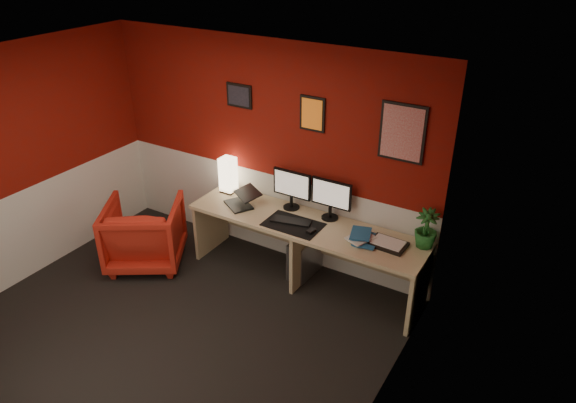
# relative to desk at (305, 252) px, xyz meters

# --- Properties ---
(ground) EXTENTS (4.00, 3.50, 0.01)m
(ground) POSITION_rel_desk_xyz_m (-0.69, -1.41, -0.36)
(ground) COLOR black
(ground) RESTS_ON ground
(ceiling) EXTENTS (4.00, 3.50, 0.01)m
(ceiling) POSITION_rel_desk_xyz_m (-0.69, -1.41, 2.13)
(ceiling) COLOR white
(ceiling) RESTS_ON ground
(wall_back) EXTENTS (4.00, 0.01, 2.50)m
(wall_back) POSITION_rel_desk_xyz_m (-0.69, 0.34, 0.89)
(wall_back) COLOR maroon
(wall_back) RESTS_ON ground
(wall_left) EXTENTS (0.01, 3.50, 2.50)m
(wall_left) POSITION_rel_desk_xyz_m (-2.69, -1.41, 0.89)
(wall_left) COLOR maroon
(wall_left) RESTS_ON ground
(wall_right) EXTENTS (0.01, 3.50, 2.50)m
(wall_right) POSITION_rel_desk_xyz_m (1.31, -1.41, 0.89)
(wall_right) COLOR maroon
(wall_right) RESTS_ON ground
(wainscot_back) EXTENTS (4.00, 0.01, 1.00)m
(wainscot_back) POSITION_rel_desk_xyz_m (-0.69, 0.34, 0.14)
(wainscot_back) COLOR silver
(wainscot_back) RESTS_ON ground
(wainscot_left) EXTENTS (0.01, 3.50, 1.00)m
(wainscot_left) POSITION_rel_desk_xyz_m (-2.68, -1.41, 0.14)
(wainscot_left) COLOR silver
(wainscot_left) RESTS_ON ground
(wainscot_right) EXTENTS (0.01, 3.50, 1.00)m
(wainscot_right) POSITION_rel_desk_xyz_m (1.31, -1.41, 0.14)
(wainscot_right) COLOR silver
(wainscot_right) RESTS_ON ground
(desk) EXTENTS (2.60, 0.65, 0.73)m
(desk) POSITION_rel_desk_xyz_m (0.00, 0.00, 0.00)
(desk) COLOR tan
(desk) RESTS_ON ground
(shoji_lamp) EXTENTS (0.16, 0.16, 0.40)m
(shoji_lamp) POSITION_rel_desk_xyz_m (-1.12, 0.19, 0.56)
(shoji_lamp) COLOR #FFE5B2
(shoji_lamp) RESTS_ON desk
(laptop) EXTENTS (0.40, 0.37, 0.22)m
(laptop) POSITION_rel_desk_xyz_m (-0.82, -0.04, 0.47)
(laptop) COLOR black
(laptop) RESTS_ON desk
(monitor_left) EXTENTS (0.45, 0.06, 0.58)m
(monitor_left) POSITION_rel_desk_xyz_m (-0.29, 0.21, 0.66)
(monitor_left) COLOR black
(monitor_left) RESTS_ON desk
(monitor_right) EXTENTS (0.45, 0.06, 0.58)m
(monitor_right) POSITION_rel_desk_xyz_m (0.18, 0.22, 0.66)
(monitor_right) COLOR black
(monitor_right) RESTS_ON desk
(desk_mat) EXTENTS (0.60, 0.38, 0.01)m
(desk_mat) POSITION_rel_desk_xyz_m (-0.09, -0.10, 0.37)
(desk_mat) COLOR black
(desk_mat) RESTS_ON desk
(keyboard) EXTENTS (0.44, 0.23, 0.02)m
(keyboard) POSITION_rel_desk_xyz_m (-0.14, -0.06, 0.38)
(keyboard) COLOR black
(keyboard) RESTS_ON desk_mat
(mouse) EXTENTS (0.07, 0.11, 0.03)m
(mouse) POSITION_rel_desk_xyz_m (0.15, -0.14, 0.39)
(mouse) COLOR black
(mouse) RESTS_ON desk_mat
(book_bottom) EXTENTS (0.25, 0.32, 0.03)m
(book_bottom) POSITION_rel_desk_xyz_m (0.59, -0.02, 0.38)
(book_bottom) COLOR #1E578B
(book_bottom) RESTS_ON desk
(book_middle) EXTENTS (0.28, 0.32, 0.02)m
(book_middle) POSITION_rel_desk_xyz_m (0.55, -0.00, 0.40)
(book_middle) COLOR silver
(book_middle) RESTS_ON book_bottom
(book_top) EXTENTS (0.26, 0.31, 0.02)m
(book_top) POSITION_rel_desk_xyz_m (0.53, -0.03, 0.43)
(book_top) COLOR #1E578B
(book_top) RESTS_ON book_middle
(zen_tray) EXTENTS (0.36, 0.27, 0.03)m
(zen_tray) POSITION_rel_desk_xyz_m (0.90, 0.03, 0.38)
(zen_tray) COLOR black
(zen_tray) RESTS_ON desk
(potted_plant) EXTENTS (0.23, 0.23, 0.39)m
(potted_plant) POSITION_rel_desk_xyz_m (1.20, 0.20, 0.56)
(potted_plant) COLOR #19591E
(potted_plant) RESTS_ON desk
(pc_tower) EXTENTS (0.23, 0.46, 0.45)m
(pc_tower) POSITION_rel_desk_xyz_m (-0.06, 0.11, -0.14)
(pc_tower) COLOR #99999E
(pc_tower) RESTS_ON ground
(armchair) EXTENTS (1.13, 1.14, 0.76)m
(armchair) POSITION_rel_desk_xyz_m (-1.74, -0.61, 0.02)
(armchair) COLOR red
(armchair) RESTS_ON ground
(art_left) EXTENTS (0.32, 0.02, 0.26)m
(art_left) POSITION_rel_desk_xyz_m (-1.02, 0.33, 1.49)
(art_left) COLOR black
(art_left) RESTS_ON wall_back
(art_center) EXTENTS (0.28, 0.02, 0.36)m
(art_center) POSITION_rel_desk_xyz_m (-0.12, 0.33, 1.44)
(art_center) COLOR orange
(art_center) RESTS_ON wall_back
(art_right) EXTENTS (0.44, 0.02, 0.56)m
(art_right) POSITION_rel_desk_xyz_m (0.83, 0.33, 1.42)
(art_right) COLOR red
(art_right) RESTS_ON wall_back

